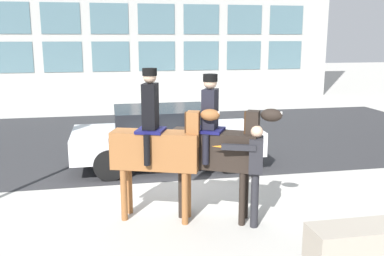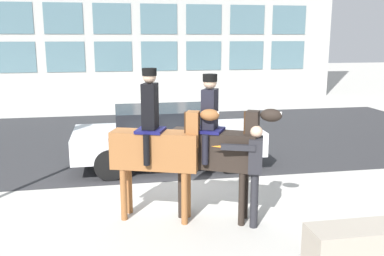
{
  "view_description": "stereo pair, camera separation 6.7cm",
  "coord_description": "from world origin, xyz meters",
  "px_view_note": "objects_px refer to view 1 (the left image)",
  "views": [
    {
      "loc": [
        -1.25,
        -8.3,
        3.09
      ],
      "look_at": [
        0.2,
        -0.86,
        1.48
      ],
      "focal_mm": 40.0,
      "sensor_mm": 36.0,
      "label": 1
    },
    {
      "loc": [
        -1.18,
        -8.31,
        3.09
      ],
      "look_at": [
        0.2,
        -0.86,
        1.48
      ],
      "focal_mm": 40.0,
      "sensor_mm": 36.0,
      "label": 2
    }
  ],
  "objects_px": {
    "street_car_near_lane": "(165,135)",
    "pedestrian_bystander": "(255,167)",
    "mounted_horse_lead": "(157,145)",
    "mounted_horse_companion": "(216,145)",
    "planter_ledge": "(373,243)"
  },
  "relations": [
    {
      "from": "mounted_horse_lead",
      "to": "pedestrian_bystander",
      "type": "height_order",
      "value": "mounted_horse_lead"
    },
    {
      "from": "mounted_horse_companion",
      "to": "street_car_near_lane",
      "type": "relative_size",
      "value": 0.56
    },
    {
      "from": "mounted_horse_companion",
      "to": "planter_ledge",
      "type": "xyz_separation_m",
      "value": [
        1.8,
        -1.88,
        -1.03
      ]
    },
    {
      "from": "mounted_horse_companion",
      "to": "planter_ledge",
      "type": "bearing_deg",
      "value": -18.57
    },
    {
      "from": "street_car_near_lane",
      "to": "planter_ledge",
      "type": "bearing_deg",
      "value": -66.47
    },
    {
      "from": "pedestrian_bystander",
      "to": "planter_ledge",
      "type": "xyz_separation_m",
      "value": [
        1.25,
        -1.47,
        -0.73
      ]
    },
    {
      "from": "pedestrian_bystander",
      "to": "planter_ledge",
      "type": "relative_size",
      "value": 0.92
    },
    {
      "from": "street_car_near_lane",
      "to": "pedestrian_bystander",
      "type": "bearing_deg",
      "value": -74.93
    },
    {
      "from": "pedestrian_bystander",
      "to": "planter_ledge",
      "type": "distance_m",
      "value": 2.06
    },
    {
      "from": "planter_ledge",
      "to": "mounted_horse_companion",
      "type": "bearing_deg",
      "value": 133.73
    },
    {
      "from": "street_car_near_lane",
      "to": "mounted_horse_lead",
      "type": "bearing_deg",
      "value": -99.85
    },
    {
      "from": "street_car_near_lane",
      "to": "planter_ledge",
      "type": "distance_m",
      "value": 5.63
    },
    {
      "from": "mounted_horse_lead",
      "to": "pedestrian_bystander",
      "type": "distance_m",
      "value": 1.66
    },
    {
      "from": "mounted_horse_lead",
      "to": "pedestrian_bystander",
      "type": "xyz_separation_m",
      "value": [
        1.53,
        -0.57,
        -0.3
      ]
    },
    {
      "from": "mounted_horse_lead",
      "to": "street_car_near_lane",
      "type": "xyz_separation_m",
      "value": [
        0.54,
        3.1,
        -0.55
      ]
    }
  ]
}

